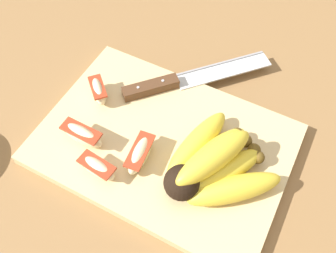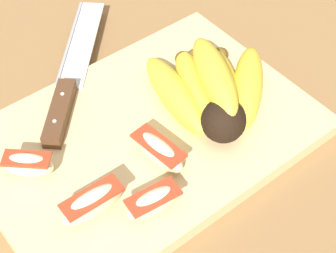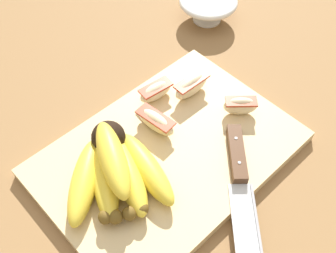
{
  "view_description": "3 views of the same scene",
  "coord_description": "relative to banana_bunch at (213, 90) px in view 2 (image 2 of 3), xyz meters",
  "views": [
    {
      "loc": [
        0.13,
        -0.27,
        0.52
      ],
      "look_at": [
        -0.01,
        0.01,
        0.05
      ],
      "focal_mm": 39.07,
      "sensor_mm": 36.0,
      "label": 1
    },
    {
      "loc": [
        -0.26,
        -0.35,
        0.51
      ],
      "look_at": [
        0.0,
        -0.02,
        0.03
      ],
      "focal_mm": 58.5,
      "sensor_mm": 36.0,
      "label": 2
    },
    {
      "loc": [
        0.23,
        0.26,
        0.54
      ],
      "look_at": [
        -0.04,
        -0.02,
        0.04
      ],
      "focal_mm": 42.98,
      "sensor_mm": 36.0,
      "label": 3
    }
  ],
  "objects": [
    {
      "name": "ground_plane",
      "position": [
        -0.08,
        0.02,
        -0.05
      ],
      "size": [
        6.0,
        6.0,
        0.0
      ],
      "primitive_type": "plane",
      "color": "olive"
    },
    {
      "name": "cutting_board",
      "position": [
        -0.09,
        0.02,
        -0.04
      ],
      "size": [
        0.4,
        0.28,
        0.02
      ],
      "primitive_type": "cube",
      "color": "#DBBC84",
      "rests_on": "ground_plane"
    },
    {
      "name": "banana_bunch",
      "position": [
        0.0,
        0.0,
        0.0
      ],
      "size": [
        0.18,
        0.18,
        0.07
      ],
      "color": "black",
      "rests_on": "cutting_board"
    },
    {
      "name": "chefs_knife",
      "position": [
        -0.13,
        0.13,
        -0.02
      ],
      "size": [
        0.21,
        0.23,
        0.02
      ],
      "color": "silver",
      "rests_on": "cutting_board"
    },
    {
      "name": "apple_wedge_near",
      "position": [
        -0.11,
        -0.03,
        -0.01
      ],
      "size": [
        0.03,
        0.07,
        0.03
      ],
      "color": "beige",
      "rests_on": "cutting_board"
    },
    {
      "name": "apple_wedge_middle",
      "position": [
        -0.23,
        0.04,
        -0.01
      ],
      "size": [
        0.06,
        0.05,
        0.04
      ],
      "color": "beige",
      "rests_on": "cutting_board"
    },
    {
      "name": "apple_wedge_far",
      "position": [
        -0.2,
        -0.04,
        -0.01
      ],
      "size": [
        0.07,
        0.03,
        0.04
      ],
      "color": "beige",
      "rests_on": "cutting_board"
    },
    {
      "name": "apple_wedge_extra",
      "position": [
        -0.15,
        -0.08,
        -0.01
      ],
      "size": [
        0.06,
        0.03,
        0.03
      ],
      "color": "beige",
      "rests_on": "cutting_board"
    }
  ]
}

